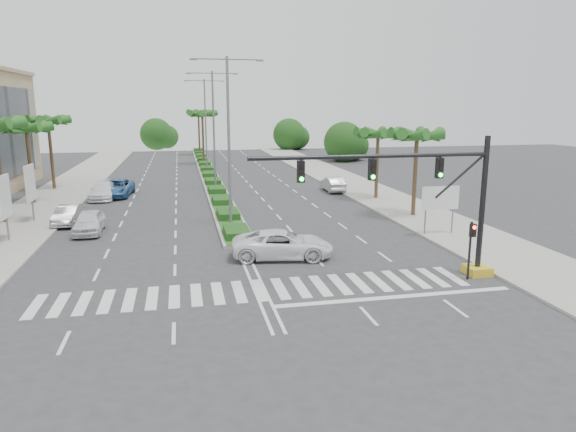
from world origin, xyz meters
name	(u,v)px	position (x,y,z in m)	size (l,w,h in m)	color
ground	(260,290)	(0.00, 0.00, 0.00)	(160.00, 160.00, 0.00)	#333335
footpath_right	(391,202)	(15.20, 20.00, 0.07)	(6.00, 120.00, 0.15)	gray
footpath_left	(31,216)	(-15.20, 20.00, 0.07)	(6.00, 120.00, 0.15)	gray
median	(208,172)	(0.00, 45.00, 0.10)	(2.20, 75.00, 0.20)	gray
median_grass	(208,171)	(0.00, 45.00, 0.22)	(1.80, 75.00, 0.04)	#204F1B
signal_gantry	(442,212)	(9.27, 0.00, 3.46)	(12.60, 1.20, 7.20)	gold
pedestrian_signal	(471,241)	(10.60, -0.68, 2.04)	(0.28, 0.36, 3.00)	black
direction_sign	(440,200)	(13.50, 7.99, 2.45)	(2.70, 0.11, 3.40)	slate
billboard_near	(4,197)	(-14.50, 12.00, 2.96)	(0.18, 2.10, 4.35)	slate
billboard_far	(30,184)	(-14.50, 18.00, 2.96)	(0.18, 2.10, 4.35)	slate
palm_left_far	(26,131)	(-16.50, 26.00, 6.50)	(4.57, 4.68, 7.35)	brown
palm_left_end	(48,123)	(-16.50, 34.00, 6.88)	(4.57, 4.68, 7.75)	brown
palm_right_near	(417,138)	(14.50, 14.00, 6.20)	(4.57, 4.68, 7.05)	brown
palm_right_far	(378,136)	(14.50, 22.00, 5.91)	(4.57, 4.68, 6.75)	brown
palm_median_a	(202,116)	(0.00, 55.00, 7.17)	(4.57, 4.68, 8.05)	brown
palm_median_b	(198,114)	(0.00, 70.00, 7.17)	(4.57, 4.68, 8.05)	brown
streetlight_near	(229,132)	(0.00, 14.00, 6.81)	(5.10, 0.25, 12.00)	slate
streetlight_mid	(214,124)	(0.00, 30.00, 6.81)	(5.10, 0.25, 12.00)	slate
streetlight_far	(205,120)	(0.00, 46.00, 6.81)	(5.10, 0.25, 12.00)	slate
car_parked_a	(89,222)	(-9.82, 13.60, 0.78)	(1.84, 4.57, 1.56)	white
car_parked_b	(68,215)	(-11.80, 16.78, 0.70)	(1.49, 4.27, 1.41)	#A4A4A8
car_parked_c	(116,188)	(-9.66, 28.55, 0.82)	(2.73, 5.91, 1.64)	#32639B
car_parked_d	(103,191)	(-10.72, 27.35, 0.78)	(2.18, 5.36, 1.55)	white
car_crossing	(283,244)	(2.13, 5.05, 0.81)	(2.68, 5.81, 1.62)	white
car_right	(333,184)	(11.80, 27.04, 0.75)	(1.59, 4.57, 1.50)	#ADAEB2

